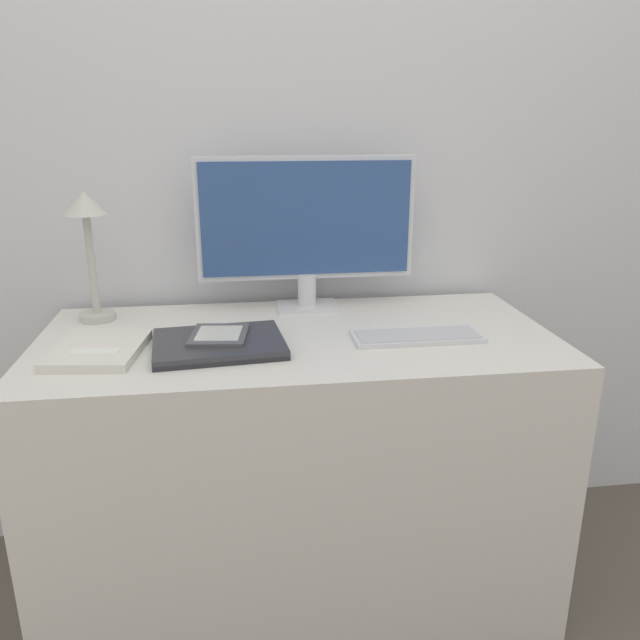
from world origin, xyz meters
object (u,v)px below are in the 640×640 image
laptop (219,344)px  desk_lamp (88,232)px  notebook (98,350)px  monitor (306,226)px  keyboard (417,336)px  ereader (219,335)px

laptop → desk_lamp: bearing=140.5°
laptop → desk_lamp: size_ratio=0.94×
laptop → notebook: bearing=-179.7°
laptop → notebook: laptop is taller
monitor → desk_lamp: bearing=-176.8°
laptop → keyboard: bearing=0.0°
monitor → notebook: 0.64m
keyboard → monitor: bearing=128.2°
monitor → laptop: (-0.25, -0.30, -0.22)m
desk_lamp → laptop: bearing=-39.5°
desk_lamp → ereader: bearing=-37.6°
ereader → laptop: bearing=-94.2°
monitor → laptop: 0.45m
notebook → keyboard: bearing=0.1°
keyboard → notebook: bearing=-179.9°
monitor → desk_lamp: monitor is taller
monitor → desk_lamp: size_ratio=1.77×
monitor → desk_lamp: 0.57m
monitor → laptop: bearing=-129.1°
keyboard → desk_lamp: 0.88m
keyboard → notebook: (-0.76, -0.00, 0.00)m
monitor → ereader: (-0.24, -0.28, -0.21)m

